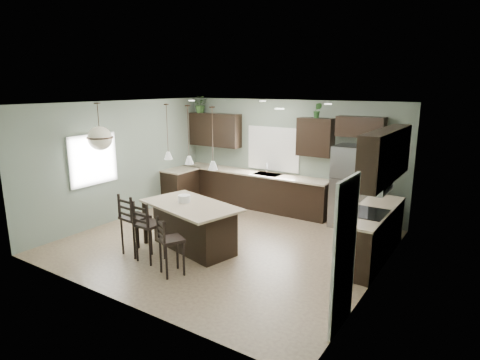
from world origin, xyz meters
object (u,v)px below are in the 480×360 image
(bar_stool_center, at_px, (150,231))
(plant_back_left, at_px, (201,104))
(serving_dish, at_px, (184,199))
(refrigerator, at_px, (354,187))
(bar_stool_left, at_px, (135,224))
(bar_stool_right, at_px, (172,246))
(kitchen_island, at_px, (191,227))

(bar_stool_center, relative_size, plant_back_left, 2.46)
(serving_dish, height_order, bar_stool_center, bar_stool_center)
(refrigerator, height_order, bar_stool_left, refrigerator)
(bar_stool_center, xyz_separation_m, plant_back_left, (-1.97, 4.00, 2.06))
(bar_stool_center, relative_size, bar_stool_right, 1.12)
(refrigerator, bearing_deg, bar_stool_left, -127.81)
(bar_stool_right, bearing_deg, bar_stool_left, -165.83)
(serving_dish, distance_m, bar_stool_center, 0.95)
(kitchen_island, xyz_separation_m, bar_stool_left, (-0.74, -0.73, 0.13))
(kitchen_island, bearing_deg, bar_stool_left, -121.91)
(bar_stool_right, bearing_deg, kitchen_island, 139.65)
(plant_back_left, bearing_deg, bar_stool_right, -57.51)
(refrigerator, height_order, bar_stool_center, refrigerator)
(bar_stool_left, height_order, bar_stool_right, bar_stool_left)
(bar_stool_left, relative_size, plant_back_left, 2.56)
(bar_stool_left, xyz_separation_m, plant_back_left, (-1.52, 3.93, 2.04))
(plant_back_left, bearing_deg, kitchen_island, -54.77)
(kitchen_island, relative_size, bar_stool_center, 1.70)
(bar_stool_left, bearing_deg, kitchen_island, 49.56)
(bar_stool_left, height_order, bar_stool_center, bar_stool_left)
(refrigerator, relative_size, bar_stool_center, 1.61)
(bar_stool_center, distance_m, plant_back_left, 4.91)
(serving_dish, distance_m, bar_stool_left, 1.03)
(serving_dish, height_order, bar_stool_left, bar_stool_left)
(bar_stool_center, bearing_deg, bar_stool_right, -14.04)
(kitchen_island, bearing_deg, plant_back_left, 138.99)
(refrigerator, xyz_separation_m, bar_stool_center, (-2.48, -3.84, -0.35))
(refrigerator, distance_m, plant_back_left, 4.77)
(kitchen_island, distance_m, serving_dish, 0.57)
(kitchen_island, relative_size, plant_back_left, 4.18)
(serving_dish, xyz_separation_m, bar_stool_right, (0.61, -1.04, -0.48))
(kitchen_island, height_order, plant_back_left, plant_back_left)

